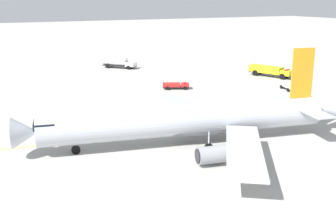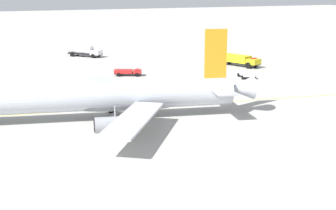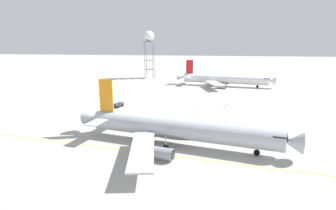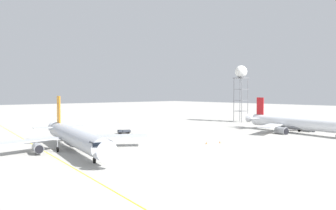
{
  "view_description": "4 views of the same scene",
  "coord_description": "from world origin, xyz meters",
  "px_view_note": "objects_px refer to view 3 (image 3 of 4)",
  "views": [
    {
      "loc": [
        -43.76,
        26.1,
        18.55
      ],
      "look_at": [
        2.56,
        2.59,
        4.86
      ],
      "focal_mm": 43.34,
      "sensor_mm": 36.0,
      "label": 1
    },
    {
      "loc": [
        -63.67,
        18.42,
        18.07
      ],
      "look_at": [
        -13.62,
        -3.23,
        4.69
      ],
      "focal_mm": 52.51,
      "sensor_mm": 36.0,
      "label": 2
    },
    {
      "loc": [
        48.51,
        5.42,
        20.11
      ],
      "look_at": [
        -13.62,
        -3.23,
        4.61
      ],
      "focal_mm": 28.32,
      "sensor_mm": 36.0,
      "label": 3
    },
    {
      "loc": [
        35.85,
        73.86,
        13.3
      ],
      "look_at": [
        -36.31,
        -9.56,
        9.15
      ],
      "focal_mm": 38.44,
      "sensor_mm": 36.0,
      "label": 4
    }
  ],
  "objects_px": {
    "safety_cone_near": "(224,107)",
    "safety_cone_mid": "(228,104)",
    "baggage_truck_truck": "(118,105)",
    "radar_tower": "(149,38)",
    "airliner_secondary": "(224,80)",
    "airliner_main": "(178,130)"
  },
  "relations": [
    {
      "from": "baggage_truck_truck",
      "to": "radar_tower",
      "type": "distance_m",
      "value": 66.47
    },
    {
      "from": "airliner_main",
      "to": "safety_cone_near",
      "type": "distance_m",
      "value": 32.77
    },
    {
      "from": "radar_tower",
      "to": "airliner_main",
      "type": "bearing_deg",
      "value": 15.13
    },
    {
      "from": "airliner_main",
      "to": "safety_cone_mid",
      "type": "height_order",
      "value": "airliner_main"
    },
    {
      "from": "airliner_secondary",
      "to": "baggage_truck_truck",
      "type": "relative_size",
      "value": 10.22
    },
    {
      "from": "airliner_secondary",
      "to": "safety_cone_near",
      "type": "xyz_separation_m",
      "value": [
        39.6,
        -2.21,
        -2.65
      ]
    },
    {
      "from": "safety_cone_near",
      "to": "safety_cone_mid",
      "type": "xyz_separation_m",
      "value": [
        -3.75,
        1.27,
        0.0
      ]
    },
    {
      "from": "radar_tower",
      "to": "safety_cone_mid",
      "type": "relative_size",
      "value": 44.77
    },
    {
      "from": "airliner_main",
      "to": "baggage_truck_truck",
      "type": "height_order",
      "value": "airliner_main"
    },
    {
      "from": "airliner_secondary",
      "to": "radar_tower",
      "type": "relative_size",
      "value": 1.74
    },
    {
      "from": "safety_cone_mid",
      "to": "airliner_secondary",
      "type": "bearing_deg",
      "value": 178.49
    },
    {
      "from": "baggage_truck_truck",
      "to": "safety_cone_near",
      "type": "height_order",
      "value": "baggage_truck_truck"
    },
    {
      "from": "baggage_truck_truck",
      "to": "radar_tower",
      "type": "xyz_separation_m",
      "value": [
        -63.27,
        -3.25,
        20.11
      ]
    },
    {
      "from": "airliner_main",
      "to": "safety_cone_mid",
      "type": "xyz_separation_m",
      "value": [
        -34.49,
        12.25,
        -2.84
      ]
    },
    {
      "from": "safety_cone_near",
      "to": "safety_cone_mid",
      "type": "relative_size",
      "value": 1.0
    },
    {
      "from": "airliner_secondary",
      "to": "safety_cone_near",
      "type": "height_order",
      "value": "airliner_secondary"
    },
    {
      "from": "airliner_main",
      "to": "radar_tower",
      "type": "height_order",
      "value": "radar_tower"
    },
    {
      "from": "safety_cone_near",
      "to": "airliner_secondary",
      "type": "bearing_deg",
      "value": 176.81
    },
    {
      "from": "airliner_secondary",
      "to": "radar_tower",
      "type": "height_order",
      "value": "radar_tower"
    },
    {
      "from": "airliner_main",
      "to": "safety_cone_mid",
      "type": "distance_m",
      "value": 36.71
    },
    {
      "from": "airliner_secondary",
      "to": "safety_cone_near",
      "type": "relative_size",
      "value": 77.73
    },
    {
      "from": "safety_cone_near",
      "to": "safety_cone_mid",
      "type": "height_order",
      "value": "same"
    }
  ]
}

